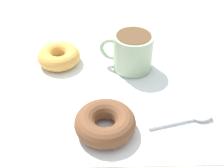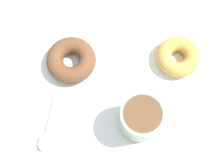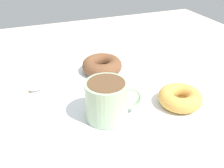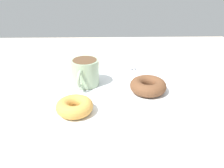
{
  "view_description": "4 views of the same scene",
  "coord_description": "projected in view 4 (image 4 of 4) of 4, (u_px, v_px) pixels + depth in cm",
  "views": [
    {
      "loc": [
        1.94,
        -48.91,
        41.17
      ],
      "look_at": [
        1.61,
        -1.92,
        2.3
      ],
      "focal_mm": 50.0,
      "sensor_mm": 36.0,
      "label": 1
    },
    {
      "loc": [
        19.9,
        6.91,
        63.66
      ],
      "look_at": [
        1.61,
        -1.92,
        2.3
      ],
      "focal_mm": 50.0,
      "sensor_mm": 36.0,
      "label": 2
    },
    {
      "loc": [
        19.36,
        44.24,
        32.21
      ],
      "look_at": [
        1.61,
        -1.92,
        2.3
      ],
      "focal_mm": 40.0,
      "sensor_mm": 36.0,
      "label": 3
    },
    {
      "loc": [
        -64.14,
        -0.29,
        34.79
      ],
      "look_at": [
        1.61,
        -1.92,
        2.3
      ],
      "focal_mm": 40.0,
      "sensor_mm": 36.0,
      "label": 4
    }
  ],
  "objects": [
    {
      "name": "napkin",
      "position": [
        112.0,
        90.0,
        0.74
      ],
      "size": [
        36.51,
        36.51,
        0.3
      ],
      "primitive_type": "cube",
      "rotation": [
        0.0,
        0.0,
        0.03
      ],
      "color": "white",
      "rests_on": "ground_plane"
    },
    {
      "name": "ground_plane",
      "position": [
        106.0,
        97.0,
        0.73
      ],
      "size": [
        120.0,
        120.0,
        2.0
      ],
      "primitive_type": "cube",
      "color": "beige"
    },
    {
      "name": "donut_near_cup",
      "position": [
        147.0,
        86.0,
        0.73
      ],
      "size": [
        10.64,
        10.64,
        3.64
      ],
      "primitive_type": "torus",
      "color": "brown",
      "rests_on": "napkin"
    },
    {
      "name": "spoon",
      "position": [
        133.0,
        69.0,
        0.88
      ],
      "size": [
        12.14,
        4.77,
        0.9
      ],
      "color": "silver",
      "rests_on": "napkin"
    },
    {
      "name": "donut_far",
      "position": [
        73.0,
        106.0,
        0.63
      ],
      "size": [
        9.41,
        9.41,
        3.33
      ],
      "primitive_type": "torus",
      "color": "gold",
      "rests_on": "napkin"
    },
    {
      "name": "coffee_cup",
      "position": [
        84.0,
        72.0,
        0.76
      ],
      "size": [
        11.47,
        8.44,
        7.99
      ],
      "color": "#9EB793",
      "rests_on": "napkin"
    }
  ]
}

